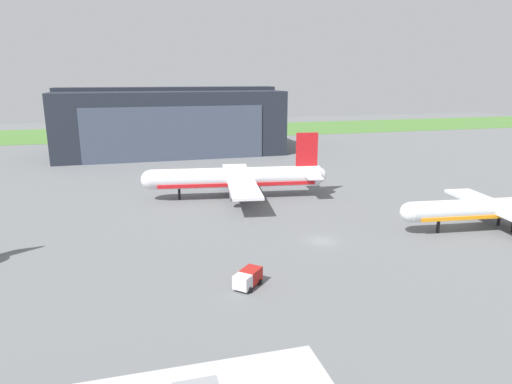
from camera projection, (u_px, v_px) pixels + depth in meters
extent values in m
plane|color=slate|center=(322.00, 241.00, 73.31)|extent=(440.00, 440.00, 0.00)
cube|color=#4B7A35|center=(193.00, 131.00, 219.54)|extent=(440.00, 56.00, 0.08)
cube|color=#232833|center=(170.00, 122.00, 157.67)|extent=(73.67, 36.68, 21.08)
cube|color=#424C60|center=(175.00, 134.00, 140.91)|extent=(55.99, 0.30, 16.87)
cube|color=#232833|center=(168.00, 89.00, 154.91)|extent=(73.67, 8.80, 1.20)
cylinder|color=silver|center=(237.00, 177.00, 98.41)|extent=(36.88, 9.36, 4.30)
sphere|color=silver|center=(151.00, 180.00, 96.17)|extent=(4.13, 4.13, 4.13)
sphere|color=silver|center=(319.00, 175.00, 100.65)|extent=(3.35, 3.35, 3.35)
cube|color=red|center=(237.00, 183.00, 98.70)|extent=(33.98, 9.00, 0.75)
cube|color=red|center=(307.00, 149.00, 98.85)|extent=(4.77, 1.06, 7.31)
cube|color=silver|center=(306.00, 171.00, 103.36)|extent=(4.10, 6.42, 0.28)
cube|color=silver|center=(313.00, 177.00, 97.19)|extent=(4.10, 6.42, 0.28)
cube|color=silver|center=(237.00, 171.00, 107.22)|extent=(7.96, 16.17, 0.56)
cube|color=silver|center=(244.00, 189.00, 90.05)|extent=(7.96, 16.17, 0.56)
cylinder|color=gray|center=(234.00, 179.00, 106.29)|extent=(4.37, 2.91, 2.36)
cylinder|color=gray|center=(240.00, 195.00, 91.51)|extent=(4.37, 2.91, 2.36)
cylinder|color=black|center=(179.00, 194.00, 97.72)|extent=(0.56, 0.56, 2.43)
cylinder|color=black|center=(243.00, 190.00, 101.59)|extent=(0.56, 0.56, 2.43)
cylinder|color=black|center=(245.00, 195.00, 97.25)|extent=(0.56, 0.56, 2.43)
cylinder|color=silver|center=(501.00, 208.00, 78.13)|extent=(33.67, 7.16, 3.50)
sphere|color=silver|center=(410.00, 212.00, 75.61)|extent=(3.36, 3.36, 3.36)
cube|color=orange|center=(500.00, 213.00, 78.37)|extent=(31.01, 6.90, 0.61)
cube|color=silver|center=(477.00, 199.00, 85.60)|extent=(6.78, 13.76, 0.56)
cylinder|color=gray|center=(476.00, 207.00, 84.78)|extent=(3.51, 2.28, 1.92)
cylinder|color=black|center=(438.00, 227.00, 77.11)|extent=(0.56, 0.56, 2.12)
cylinder|color=black|center=(499.00, 220.00, 80.79)|extent=(0.56, 0.56, 2.12)
cube|color=silver|center=(243.00, 282.00, 56.02)|extent=(2.60, 2.59, 1.71)
cube|color=#AD1E19|center=(251.00, 275.00, 57.86)|extent=(3.34, 3.36, 1.78)
cylinder|color=black|center=(235.00, 286.00, 56.79)|extent=(0.66, 0.67, 0.68)
cylinder|color=black|center=(251.00, 290.00, 55.77)|extent=(0.66, 0.67, 0.68)
cylinder|color=black|center=(245.00, 278.00, 59.00)|extent=(0.66, 0.67, 0.68)
cylinder|color=black|center=(260.00, 282.00, 57.98)|extent=(0.66, 0.67, 0.68)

